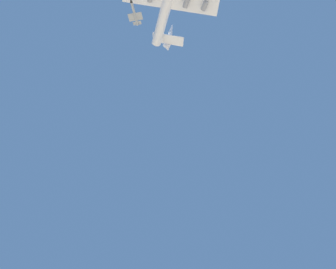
# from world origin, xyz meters

# --- Properties ---
(chase_jet_left_wing) EXTENTS (12.53, 13.12, 4.00)m
(chase_jet_left_wing) POSITION_xyz_m (34.68, 19.88, 142.66)
(chase_jet_left_wing) COLOR #999EA3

